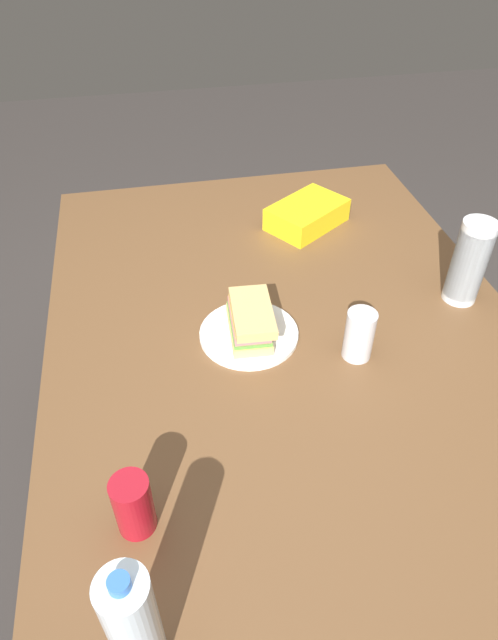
{
  "coord_description": "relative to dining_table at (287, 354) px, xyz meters",
  "views": [
    {
      "loc": [
        0.94,
        -0.29,
        1.64
      ],
      "look_at": [
        0.0,
        -0.1,
        0.81
      ],
      "focal_mm": 30.97,
      "sensor_mm": 36.0,
      "label": 1
    }
  ],
  "objects": [
    {
      "name": "paper_plate",
      "position": [
        0.0,
        -0.1,
        0.09
      ],
      "size": [
        0.23,
        0.23,
        0.01
      ],
      "primitive_type": "cylinder",
      "color": "white",
      "rests_on": "dining_table"
    },
    {
      "name": "chip_bag",
      "position": [
        -0.45,
        0.17,
        0.12
      ],
      "size": [
        0.25,
        0.27,
        0.07
      ],
      "primitive_type": "cube",
      "rotation": [
        0.0,
        0.0,
        5.31
      ],
      "color": "yellow",
      "rests_on": "dining_table"
    },
    {
      "name": "soda_can_red",
      "position": [
        0.43,
        -0.38,
        0.14
      ],
      "size": [
        0.07,
        0.07,
        0.12
      ],
      "primitive_type": "cylinder",
      "color": "maroon",
      "rests_on": "dining_table"
    },
    {
      "name": "ground_plane",
      "position": [
        0.0,
        0.0,
        -0.67
      ],
      "size": [
        8.0,
        8.0,
        0.0
      ],
      "primitive_type": "plane",
      "color": "#383330"
    },
    {
      "name": "sandwich",
      "position": [
        0.0,
        -0.1,
        0.13
      ],
      "size": [
        0.19,
        0.11,
        0.08
      ],
      "color": "#DBB26B",
      "rests_on": "paper_plate"
    },
    {
      "name": "plastic_cup_stack",
      "position": [
        -0.03,
        0.46,
        0.19
      ],
      "size": [
        0.08,
        0.08,
        0.22
      ],
      "color": "silver",
      "rests_on": "dining_table"
    },
    {
      "name": "water_bottle_tall",
      "position": [
        0.64,
        -0.38,
        0.2
      ],
      "size": [
        0.07,
        0.07,
        0.24
      ],
      "color": "silver",
      "rests_on": "dining_table"
    },
    {
      "name": "soda_can_silver",
      "position": [
        0.11,
        0.13,
        0.14
      ],
      "size": [
        0.07,
        0.07,
        0.12
      ],
      "primitive_type": "cylinder",
      "color": "silver",
      "rests_on": "dining_table"
    },
    {
      "name": "dining_table",
      "position": [
        0.0,
        0.0,
        0.0
      ],
      "size": [
        1.6,
        1.14,
        0.76
      ],
      "color": "brown",
      "rests_on": "ground_plane"
    }
  ]
}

